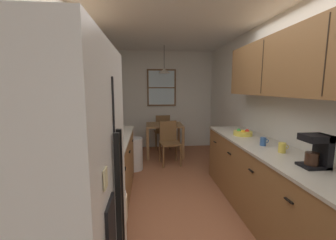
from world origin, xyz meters
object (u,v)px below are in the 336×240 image
Objects in this scene: trash_bin at (134,154)px; mug_spare at (282,148)px; stove_range at (80,226)px; mug_by_coffeemaker at (263,141)px; coffee_maker at (318,150)px; dining_chair_near at (169,140)px; microwave_over_range at (55,78)px; fruit_bowl at (243,133)px; dining_chair_far at (162,130)px; storage_canister at (94,146)px; table_serving_bowl at (168,123)px; dining_table at (164,130)px.

trash_bin is 5.52× the size of mug_spare.
stove_range reaches higher than mug_by_coffeemaker.
dining_chair_near is at bearing 110.58° from coffee_maker.
mug_spare is (0.05, -0.30, 0.00)m from mug_by_coffeemaker.
microwave_over_range is 5.23× the size of mug_spare.
fruit_bowl reaches higher than dining_chair_near.
stove_range reaches higher than mug_spare.
stove_range is 1.22× the size of dining_chair_far.
mug_by_coffeemaker is at bearing 4.10° from storage_canister.
mug_spare is at bearing -72.86° from dining_chair_far.
dining_chair_near reaches higher than table_serving_bowl.
stove_range is 3.48m from dining_table.
stove_range is at bearing -167.08° from mug_spare.
coffee_maker is at bearing -85.76° from mug_spare.
microwave_over_range is at bearing -107.78° from dining_table.
stove_range is 9.63× the size of mug_spare.
trash_bin is 5.83× the size of mug_by_coffeemaker.
dining_chair_far is at bearing 98.03° from table_serving_bowl.
fruit_bowl is (0.95, -1.42, 0.44)m from dining_chair_near.
dining_chair_near is 3.05× the size of coffee_maker.
coffee_maker is at bearing -72.89° from table_serving_bowl.
dining_chair_far is 2.81m from fruit_bowl.
mug_by_coffeemaker is 0.50× the size of table_serving_bowl.
table_serving_bowl is (1.03, 3.31, 0.31)m from stove_range.
microwave_over_range is 2.20× the size of fruit_bowl.
microwave_over_range is at bearing -159.94° from mug_by_coffeemaker.
mug_by_coffeemaker is (1.97, 0.14, -0.03)m from storage_canister.
storage_canister reaches higher than table_serving_bowl.
dining_table reaches higher than trash_bin.
fruit_bowl is 2.19m from table_serving_bowl.
stove_range is 3.73× the size of coffee_maker.
stove_range reaches higher than dining_table.
mug_spare reaches higher than dining_table.
mug_spare is (2.02, 0.46, 0.48)m from stove_range.
storage_canister reaches higher than mug_spare.
dining_chair_far is 4.09m from coffee_maker.
stove_range reaches higher than trash_bin.
microwave_over_range is 3.75× the size of storage_canister.
coffee_maker reaches higher than trash_bin.
dining_chair_far is 7.88× the size of mug_spare.
mug_by_coffeemaker reaches higher than trash_bin.
mug_by_coffeemaker is (0.94, -2.01, 0.45)m from dining_chair_near.
table_serving_bowl is at bearing 107.11° from coffee_maker.
storage_canister is at bearing -159.80° from fruit_bowl.
coffee_maker reaches higher than mug_by_coffeemaker.
trash_bin is at bearing -127.12° from dining_table.
trash_bin is at bearing 80.60° from microwave_over_range.
trash_bin is (-0.65, -1.46, -0.19)m from dining_chair_far.
stove_range is 1.84× the size of microwave_over_range.
dining_chair_near is at bearing 69.79° from stove_range.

